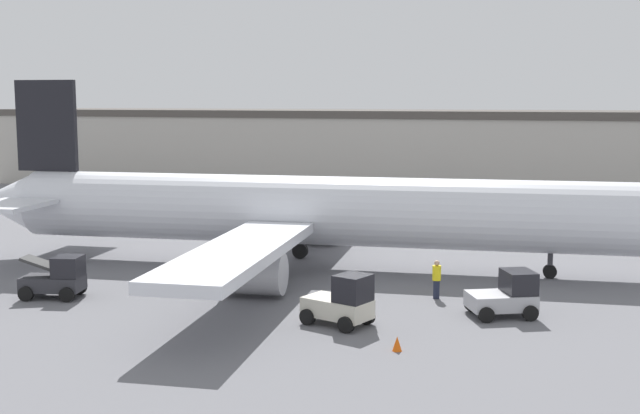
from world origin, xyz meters
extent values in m
plane|color=slate|center=(0.00, 0.00, 0.00)|extent=(400.00, 400.00, 0.00)
cube|color=#ADA89E|center=(-12.88, 36.41, 3.74)|extent=(73.82, 14.99, 7.48)
cube|color=#47423D|center=(-12.88, 36.41, 7.83)|extent=(73.82, 15.29, 0.70)
cylinder|color=silver|center=(0.00, 0.00, 3.19)|extent=(33.85, 9.45, 3.74)
cone|color=silver|center=(-18.63, -3.24, 3.19)|extent=(4.66, 4.20, 3.55)
cube|color=silver|center=(-3.24, 8.80, 2.54)|extent=(5.92, 15.09, 0.50)
cube|color=silver|center=(-0.08, -9.38, 2.54)|extent=(5.92, 15.09, 0.50)
cylinder|color=#B7B7BC|center=(-2.86, 6.63, 1.15)|extent=(3.17, 2.45, 1.98)
cylinder|color=#B7B7BC|center=(-0.46, -7.20, 1.15)|extent=(3.17, 2.45, 1.98)
cube|color=black|center=(-15.87, -2.76, 7.67)|extent=(3.66, 0.98, 5.21)
cube|color=silver|center=(-16.57, 1.29, 3.57)|extent=(4.08, 5.00, 0.24)
cube|color=silver|center=(-15.17, -6.81, 3.57)|extent=(4.08, 5.00, 0.24)
cylinder|color=#38383D|center=(11.96, 2.08, 0.66)|extent=(0.28, 0.28, 1.32)
cylinder|color=black|center=(11.96, 2.08, 0.35)|extent=(0.75, 0.46, 0.70)
cylinder|color=#38383D|center=(-1.24, -2.68, 0.66)|extent=(0.28, 0.28, 1.32)
cylinder|color=black|center=(-1.24, -2.68, 0.45)|extent=(0.95, 0.50, 0.90)
cylinder|color=#38383D|center=(-2.08, 2.11, 0.66)|extent=(0.28, 0.28, 1.32)
cylinder|color=black|center=(-2.08, 2.11, 0.45)|extent=(0.95, 0.50, 0.90)
cylinder|color=#1E2338|center=(7.53, -4.34, 0.43)|extent=(0.29, 0.29, 0.87)
cylinder|color=yellow|center=(7.53, -4.34, 1.21)|extent=(0.40, 0.40, 0.69)
sphere|color=tan|center=(7.53, -4.34, 1.68)|extent=(0.25, 0.25, 0.25)
cube|color=#B2B2B7|center=(10.78, -6.31, 0.66)|extent=(3.24, 2.88, 0.67)
cube|color=black|center=(11.44, -5.93, 1.47)|extent=(1.83, 1.97, 0.95)
cylinder|color=black|center=(12.04, -6.60, 0.33)|extent=(0.71, 0.57, 0.66)
cylinder|color=black|center=(11.17, -5.08, 0.33)|extent=(0.71, 0.57, 0.66)
cylinder|color=black|center=(10.39, -7.55, 0.33)|extent=(0.71, 0.57, 0.66)
cylinder|color=black|center=(9.52, -6.03, 0.33)|extent=(0.71, 0.57, 0.66)
cube|color=#2D2D33|center=(-9.10, -10.76, 0.68)|extent=(3.06, 2.17, 0.67)
cube|color=black|center=(-8.36, -10.53, 1.50)|extent=(1.54, 1.59, 0.96)
cube|color=#333333|center=(-9.58, -10.90, 1.62)|extent=(1.94, 1.46, 0.68)
cylinder|color=black|center=(-7.97, -11.17, 0.34)|extent=(0.74, 0.47, 0.69)
cylinder|color=black|center=(-8.38, -9.79, 0.34)|extent=(0.74, 0.47, 0.69)
cylinder|color=black|center=(-9.82, -11.72, 0.34)|extent=(0.74, 0.47, 0.69)
cylinder|color=black|center=(-10.23, -10.34, 0.34)|extent=(0.74, 0.47, 0.69)
cube|color=beige|center=(4.78, -10.11, 0.71)|extent=(3.03, 2.16, 0.76)
cube|color=black|center=(5.52, -10.31, 1.64)|extent=(1.51, 1.61, 1.09)
cylinder|color=black|center=(5.51, -11.08, 0.33)|extent=(0.71, 0.44, 0.66)
cylinder|color=black|center=(5.90, -9.64, 0.33)|extent=(0.71, 0.44, 0.66)
cylinder|color=black|center=(3.66, -10.57, 0.33)|extent=(0.71, 0.44, 0.66)
cylinder|color=black|center=(4.05, -9.14, 0.33)|extent=(0.71, 0.44, 0.66)
cone|color=#EF590F|center=(8.04, -12.57, 0.28)|extent=(0.36, 0.36, 0.55)
camera|label=1|loc=(15.90, -40.00, 9.10)|focal=45.00mm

